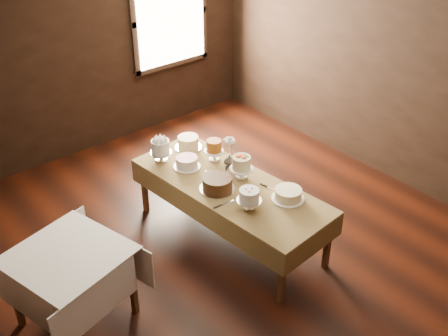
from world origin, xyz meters
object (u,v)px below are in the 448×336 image
at_px(cake_server_d, 226,167).
at_px(cake_server_e, 228,203).
at_px(cake_caramel, 214,151).
at_px(flower_vase, 229,160).
at_px(cake_lattice, 187,163).
at_px(cake_server_b, 273,189).
at_px(cake_server_a, 252,195).
at_px(cake_flowers, 241,168).
at_px(cake_meringue, 161,151).
at_px(cake_speckled, 188,143).
at_px(cake_swirl, 249,200).
at_px(cake_server_c, 209,174).
at_px(side_table, 69,262).
at_px(cake_chocolate, 217,184).
at_px(cake_cream, 288,195).
at_px(display_table, 230,188).

relative_size(cake_server_d, cake_server_e, 1.00).
relative_size(cake_caramel, flower_vase, 1.98).
relative_size(cake_lattice, cake_server_d, 1.24).
distance_m(cake_lattice, cake_server_b, 1.01).
bearing_deg(cake_server_a, cake_server_b, -24.93).
bearing_deg(cake_flowers, cake_server_e, -147.01).
bearing_deg(cake_flowers, cake_caramel, 89.36).
bearing_deg(cake_meringue, cake_speckled, 5.02).
bearing_deg(cake_swirl, flower_vase, 63.30).
bearing_deg(flower_vase, cake_server_c, 179.45).
height_order(cake_flowers, flower_vase, cake_flowers).
relative_size(cake_flowers, cake_server_b, 1.08).
bearing_deg(cake_server_d, cake_server_c, 129.18).
bearing_deg(cake_server_e, cake_server_b, -8.36).
bearing_deg(cake_meringue, side_table, -150.40).
bearing_deg(cake_speckled, cake_meringue, -174.98).
relative_size(cake_server_c, cake_server_d, 1.00).
bearing_deg(cake_server_e, cake_lattice, 88.29).
bearing_deg(cake_server_d, cake_speckled, 46.07).
xyz_separation_m(cake_chocolate, cake_swirl, (0.03, -0.45, 0.03)).
relative_size(cake_cream, cake_server_a, 1.38).
distance_m(cake_server_b, flower_vase, 0.65).
distance_m(cake_chocolate, cake_flowers, 0.34).
bearing_deg(cake_server_d, cake_cream, -134.51).
distance_m(cake_server_a, cake_server_d, 0.60).
relative_size(cake_speckled, cake_server_b, 1.27).
bearing_deg(cake_swirl, cake_flowers, 56.53).
distance_m(cake_server_c, cake_server_d, 0.23).
bearing_deg(cake_server_e, cake_flowers, 37.67).
height_order(display_table, cake_server_c, cake_server_c).
height_order(cake_caramel, cake_swirl, cake_caramel).
distance_m(side_table, cake_flowers, 2.00).
xyz_separation_m(cake_caramel, cake_server_d, (0.00, -0.20, -0.11)).
relative_size(cake_chocolate, cake_server_b, 1.53).
distance_m(side_table, cake_lattice, 1.78).
height_order(display_table, cake_server_b, cake_server_b).
relative_size(cake_meringue, cake_flowers, 1.10).
bearing_deg(cake_caramel, cake_server_d, -89.08).
xyz_separation_m(cake_lattice, cake_server_c, (0.10, -0.27, -0.05)).
relative_size(display_table, cake_server_d, 9.59).
xyz_separation_m(cake_lattice, cake_caramel, (0.33, -0.07, 0.06)).
xyz_separation_m(cake_caramel, flower_vase, (0.05, -0.20, -0.05)).
relative_size(cake_lattice, cake_server_a, 1.24).
bearing_deg(cake_cream, cake_lattice, 110.10).
bearing_deg(cake_chocolate, cake_cream, -53.44).
xyz_separation_m(cake_swirl, cake_server_d, (0.32, 0.73, -0.10)).
xyz_separation_m(cake_swirl, cake_cream, (0.40, -0.13, -0.05)).
relative_size(display_table, cake_chocolate, 6.25).
height_order(cake_chocolate, cake_server_a, cake_chocolate).
bearing_deg(cake_server_b, cake_server_e, -116.15).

